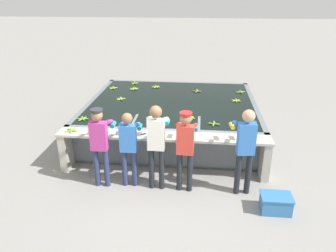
% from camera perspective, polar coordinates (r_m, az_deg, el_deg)
% --- Properties ---
extents(ground_plane, '(80.00, 80.00, 0.00)m').
position_cam_1_polar(ground_plane, '(6.98, -1.11, -9.04)').
color(ground_plane, gray).
rests_on(ground_plane, ground).
extents(wash_tank, '(4.45, 3.99, 0.89)m').
position_cam_1_polar(wash_tank, '(8.96, 0.70, 1.62)').
color(wash_tank, slate).
rests_on(wash_tank, ground).
extents(work_ledge, '(4.45, 0.45, 0.89)m').
position_cam_1_polar(work_ledge, '(6.87, -0.93, -3.55)').
color(work_ledge, '#B7B2A3').
rests_on(work_ledge, ground).
extents(worker_0, '(0.41, 0.72, 1.64)m').
position_cam_1_polar(worker_0, '(6.44, -11.82, -2.42)').
color(worker_0, navy).
rests_on(worker_0, ground).
extents(worker_1, '(0.42, 0.71, 1.56)m').
position_cam_1_polar(worker_1, '(6.39, -6.88, -2.97)').
color(worker_1, navy).
rests_on(worker_1, ground).
extents(worker_2, '(0.41, 0.72, 1.74)m').
position_cam_1_polar(worker_2, '(6.20, -2.04, -2.36)').
color(worker_2, '#1E2328').
rests_on(worker_2, ground).
extents(worker_3, '(0.43, 0.72, 1.64)m').
position_cam_1_polar(worker_3, '(6.16, 3.04, -3.14)').
color(worker_3, '#1E2328').
rests_on(worker_3, ground).
extents(worker_4, '(0.47, 0.74, 1.73)m').
position_cam_1_polar(worker_4, '(6.20, 13.33, -3.07)').
color(worker_4, '#1E2328').
rests_on(worker_4, ground).
extents(banana_bunch_floating_0, '(0.28, 0.28, 0.08)m').
position_cam_1_polar(banana_bunch_floating_0, '(9.77, 12.51, 5.81)').
color(banana_bunch_floating_0, '#8CB738').
rests_on(banana_bunch_floating_0, wash_tank).
extents(banana_bunch_floating_1, '(0.28, 0.26, 0.08)m').
position_cam_1_polar(banana_bunch_floating_1, '(9.03, -8.28, 4.70)').
color(banana_bunch_floating_1, '#9EC642').
rests_on(banana_bunch_floating_1, wash_tank).
extents(banana_bunch_floating_2, '(0.28, 0.27, 0.08)m').
position_cam_1_polar(banana_bunch_floating_2, '(7.81, -14.65, 1.23)').
color(banana_bunch_floating_2, '#75A333').
rests_on(banana_bunch_floating_2, wash_tank).
extents(banana_bunch_floating_3, '(0.28, 0.28, 0.08)m').
position_cam_1_polar(banana_bunch_floating_3, '(10.07, -2.15, 6.84)').
color(banana_bunch_floating_3, '#8CB738').
rests_on(banana_bunch_floating_3, wash_tank).
extents(banana_bunch_floating_4, '(0.28, 0.28, 0.08)m').
position_cam_1_polar(banana_bunch_floating_4, '(7.35, 7.98, 0.40)').
color(banana_bunch_floating_4, '#75A333').
rests_on(banana_bunch_floating_4, wash_tank).
extents(banana_bunch_floating_5, '(0.28, 0.28, 0.08)m').
position_cam_1_polar(banana_bunch_floating_5, '(7.62, 3.74, 1.42)').
color(banana_bunch_floating_5, '#93BC3D').
rests_on(banana_bunch_floating_5, wash_tank).
extents(banana_bunch_floating_6, '(0.28, 0.28, 0.08)m').
position_cam_1_polar(banana_bunch_floating_6, '(9.67, 5.04, 6.08)').
color(banana_bunch_floating_6, '#75A333').
rests_on(banana_bunch_floating_6, wash_tank).
extents(banana_bunch_floating_7, '(0.27, 0.28, 0.08)m').
position_cam_1_polar(banana_bunch_floating_7, '(8.98, 11.76, 4.36)').
color(banana_bunch_floating_7, '#93BC3D').
rests_on(banana_bunch_floating_7, wash_tank).
extents(banana_bunch_floating_8, '(0.27, 0.27, 0.08)m').
position_cam_1_polar(banana_bunch_floating_8, '(10.51, -5.84, 7.43)').
color(banana_bunch_floating_8, '#7FAD33').
rests_on(banana_bunch_floating_8, wash_tank).
extents(banana_bunch_floating_9, '(0.28, 0.27, 0.08)m').
position_cam_1_polar(banana_bunch_floating_9, '(10.08, -9.54, 6.55)').
color(banana_bunch_floating_9, '#8CB738').
rests_on(banana_bunch_floating_9, wash_tank).
extents(banana_bunch_floating_10, '(0.28, 0.28, 0.08)m').
position_cam_1_polar(banana_bunch_floating_10, '(9.91, -5.97, 6.47)').
color(banana_bunch_floating_10, '#8CB738').
rests_on(banana_bunch_floating_10, wash_tank).
extents(banana_bunch_ledge_0, '(0.27, 0.28, 0.08)m').
position_cam_1_polar(banana_bunch_ledge_0, '(7.22, -16.51, -0.75)').
color(banana_bunch_ledge_0, '#75A333').
rests_on(banana_bunch_ledge_0, work_ledge).
extents(knife_0, '(0.35, 0.07, 0.02)m').
position_cam_1_polar(knife_0, '(6.88, 14.42, -1.79)').
color(knife_0, silver).
rests_on(knife_0, work_ledge).
extents(knife_1, '(0.29, 0.24, 0.02)m').
position_cam_1_polar(knife_1, '(6.83, -3.75, -1.28)').
color(knife_1, silver).
rests_on(knife_1, work_ledge).
extents(crate, '(0.55, 0.39, 0.32)m').
position_cam_1_polar(crate, '(6.28, 18.26, -12.67)').
color(crate, '#3375B7').
rests_on(crate, ground).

